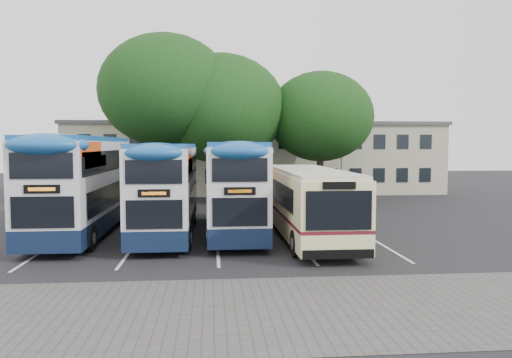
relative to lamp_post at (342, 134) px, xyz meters
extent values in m
plane|color=black|center=(-6.00, -19.97, -5.08)|extent=(120.00, 120.00, 0.00)
cube|color=#595654|center=(-8.00, -24.97, -5.08)|extent=(40.00, 6.00, 0.01)
cube|color=silver|center=(-16.75, -14.97, -5.08)|extent=(0.12, 11.00, 0.01)
cube|color=silver|center=(-13.25, -14.97, -5.08)|extent=(0.12, 11.00, 0.01)
cube|color=silver|center=(-9.75, -14.97, -5.08)|extent=(0.12, 11.00, 0.01)
cube|color=silver|center=(-6.25, -14.97, -5.08)|extent=(0.12, 11.00, 0.01)
cube|color=silver|center=(-2.75, -14.97, -5.08)|extent=(0.12, 11.00, 0.01)
cube|color=#BFB79A|center=(-6.00, 7.03, -2.08)|extent=(32.00, 8.00, 6.00)
cube|color=#4C4C4F|center=(-6.00, 7.03, 0.97)|extent=(32.40, 8.40, 0.30)
cube|color=black|center=(-6.00, 3.01, -3.38)|extent=(30.00, 0.06, 1.20)
cube|color=black|center=(-6.00, 3.01, -0.58)|extent=(30.00, 0.06, 1.20)
cylinder|color=gray|center=(0.00, 0.03, -0.58)|extent=(0.14, 0.14, 9.00)
cube|color=gray|center=(0.00, 0.03, 3.92)|extent=(0.12, 0.80, 0.12)
cube|color=gray|center=(0.00, -0.37, 3.87)|extent=(0.25, 0.50, 0.12)
cylinder|color=black|center=(-13.10, -2.56, -2.16)|extent=(0.50, 0.50, 5.86)
ellipsoid|color=black|center=(-13.10, -2.56, 2.88)|extent=(9.12, 9.12, 7.75)
cylinder|color=black|center=(-9.27, -1.86, -2.59)|extent=(0.50, 0.50, 5.00)
ellipsoid|color=black|center=(-9.27, -1.86, 1.71)|extent=(9.13, 9.13, 7.76)
cylinder|color=black|center=(-2.08, -1.74, -2.77)|extent=(0.50, 0.50, 4.63)
ellipsoid|color=black|center=(-2.08, -1.74, 1.21)|extent=(7.67, 7.67, 6.52)
cube|color=#0F1B38|center=(-16.05, -13.57, -4.35)|extent=(2.63, 11.05, 0.84)
cube|color=silver|center=(-16.05, -13.57, -2.29)|extent=(2.63, 11.05, 3.26)
cube|color=#1A57A1|center=(-16.05, -13.57, -0.61)|extent=(2.58, 10.83, 0.32)
cube|color=black|center=(-16.05, -13.26, -3.19)|extent=(2.67, 9.79, 1.05)
cube|color=black|center=(-16.05, -13.57, -1.56)|extent=(2.67, 10.42, 0.95)
cube|color=#FF5615|center=(-14.73, -17.20, -0.98)|extent=(0.02, 3.37, 0.58)
cube|color=black|center=(-16.05, -19.13, -2.40)|extent=(1.26, 0.06, 0.32)
cylinder|color=black|center=(-17.24, -10.36, -4.56)|extent=(0.32, 1.05, 1.05)
cylinder|color=black|center=(-14.86, -10.36, -4.56)|extent=(0.32, 1.05, 1.05)
cylinder|color=black|center=(-17.24, -17.20, -4.56)|extent=(0.32, 1.05, 1.05)
cylinder|color=black|center=(-14.86, -17.20, -4.56)|extent=(0.32, 1.05, 1.05)
cube|color=#0F1B38|center=(-12.09, -13.96, -4.40)|extent=(2.45, 10.29, 0.78)
cube|color=silver|center=(-12.09, -13.96, -2.49)|extent=(2.45, 10.29, 3.04)
cube|color=#1A57A1|center=(-12.09, -13.96, -0.92)|extent=(2.40, 10.08, 0.29)
cube|color=black|center=(-12.09, -13.66, -3.32)|extent=(2.49, 9.11, 0.98)
cube|color=black|center=(-12.09, -13.96, -1.80)|extent=(2.49, 9.70, 0.88)
cube|color=#FF5615|center=(-10.85, -17.34, -1.26)|extent=(0.02, 3.14, 0.54)
cube|color=black|center=(-12.09, -19.13, -2.59)|extent=(1.18, 0.06, 0.29)
cylinder|color=black|center=(-13.19, -10.97, -4.59)|extent=(0.29, 0.98, 0.98)
cylinder|color=black|center=(-10.98, -10.97, -4.59)|extent=(0.29, 0.98, 0.98)
cylinder|color=black|center=(-13.19, -17.34, -4.59)|extent=(0.29, 0.98, 0.98)
cylinder|color=black|center=(-10.98, -17.34, -4.59)|extent=(0.29, 0.98, 0.98)
cube|color=#0F1B38|center=(-8.92, -13.68, -4.39)|extent=(2.49, 10.44, 0.80)
cube|color=silver|center=(-8.92, -13.68, -2.45)|extent=(2.49, 10.44, 3.08)
cube|color=#1A57A1|center=(-8.92, -13.68, -0.86)|extent=(2.44, 10.23, 0.30)
cube|color=black|center=(-8.92, -13.38, -3.29)|extent=(2.53, 9.25, 0.99)
cube|color=black|center=(-8.92, -13.68, -1.75)|extent=(2.53, 9.84, 0.89)
cube|color=#FF5615|center=(-7.67, -17.11, -1.21)|extent=(0.02, 3.18, 0.55)
cube|color=black|center=(-8.92, -18.93, -2.55)|extent=(1.19, 0.06, 0.30)
cylinder|color=black|center=(-10.05, -10.65, -4.59)|extent=(0.30, 0.99, 0.99)
cylinder|color=black|center=(-7.80, -10.65, -4.59)|extent=(0.30, 0.99, 0.99)
cylinder|color=black|center=(-10.05, -17.11, -4.59)|extent=(0.30, 0.99, 0.99)
cylinder|color=black|center=(-7.80, -17.11, -4.59)|extent=(0.30, 0.99, 0.99)
cube|color=#B42A0C|center=(-7.66, -12.44, -1.75)|extent=(0.02, 3.98, 0.85)
cube|color=#FEF7A9|center=(-5.61, -15.49, -3.42)|extent=(2.64, 10.56, 2.69)
cube|color=beige|center=(-5.61, -15.49, -2.02)|extent=(2.54, 10.14, 0.21)
cube|color=black|center=(-5.61, -14.96, -2.97)|extent=(2.68, 8.45, 0.95)
cube|color=maroon|center=(-5.61, -15.49, -3.87)|extent=(2.67, 10.58, 0.13)
cube|color=black|center=(-5.61, -20.79, -3.08)|extent=(2.32, 0.06, 1.37)
cylinder|color=black|center=(-6.80, -19.08, -4.56)|extent=(0.32, 1.06, 1.06)
cylinder|color=black|center=(-4.41, -19.08, -4.56)|extent=(0.32, 1.06, 1.06)
cylinder|color=black|center=(-6.80, -12.32, -4.56)|extent=(0.32, 1.06, 1.06)
cylinder|color=black|center=(-4.41, -12.32, -4.56)|extent=(0.32, 1.06, 1.06)
camera|label=1|loc=(-9.98, -37.55, -0.79)|focal=35.00mm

